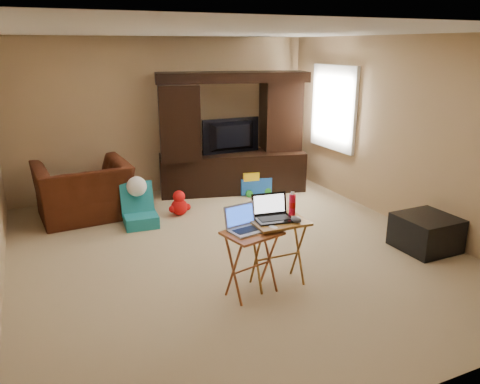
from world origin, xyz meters
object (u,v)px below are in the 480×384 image
mouse_left (273,229)px  laptop_right (274,209)px  laptop_left (248,220)px  water_bottle (292,205)px  recliner (83,191)px  entertainment_center (232,134)px  tray_table_right (278,252)px  mouse_right (296,219)px  plush_toy (179,203)px  push_toy (255,182)px  tray_table_left (252,263)px  child_rocker (140,205)px  television (233,137)px  ottoman (426,233)px

mouse_left → laptop_right: bearing=58.8°
laptop_left → water_bottle: size_ratio=1.59×
recliner → laptop_right: laptop_right is taller
entertainment_center → tray_table_right: bearing=-91.8°
recliner → tray_table_right: bearing=114.5°
mouse_right → plush_toy: bearing=99.6°
push_toy → tray_table_left: (-1.49, -2.95, 0.13)m
child_rocker → tray_table_left: (0.58, -2.27, 0.03)m
television → laptop_right: television is taller
laptop_right → water_bottle: 0.25m
laptop_right → mouse_right: size_ratio=2.58×
entertainment_center → mouse_left: bearing=-93.4°
recliner → mouse_left: recliner is taller
tray_table_right → laptop_right: (-0.04, 0.02, 0.47)m
tray_table_left → laptop_right: 0.58m
mouse_left → water_bottle: 0.42m
push_toy → tray_table_right: size_ratio=0.75×
mouse_right → laptop_right: bearing=140.5°
tray_table_right → laptop_left: bearing=-172.4°
plush_toy → tray_table_right: size_ratio=0.53×
tray_table_left → laptop_right: bearing=4.7°
ottoman → laptop_right: (-2.10, -0.01, 0.62)m
television → plush_toy: (-1.17, -0.71, -0.75)m
television → mouse_left: size_ratio=7.45×
recliner → mouse_left: (1.42, -2.98, 0.29)m
plush_toy → mouse_left: (0.16, -2.54, 0.50)m
tray_table_right → water_bottle: bearing=22.9°
recliner → tray_table_left: recliner is taller
entertainment_center → recliner: 2.52m
tray_table_right → mouse_left: size_ratio=5.26×
push_toy → recliner: bearing=-170.2°
television → laptop_right: 3.22m
push_toy → tray_table_right: bearing=-102.9°
recliner → tray_table_right: size_ratio=1.75×
recliner → child_rocker: (0.65, -0.64, -0.11)m
plush_toy → mouse_right: (0.43, -2.52, 0.55)m
entertainment_center → television: entertainment_center is taller
entertainment_center → mouse_left: (-1.02, -3.29, -0.30)m
entertainment_center → laptop_left: 3.43m
entertainment_center → child_rocker: bearing=-138.3°
entertainment_center → plush_toy: 1.61m
push_toy → tray_table_right: tray_table_right is taller
mouse_right → water_bottle: size_ratio=0.66×
ottoman → tray_table_right: 2.07m
tray_table_right → plush_toy: bearing=98.2°
tray_table_right → water_bottle: size_ratio=3.25×
entertainment_center → ottoman: entertainment_center is taller
entertainment_center → laptop_left: entertainment_center is taller
push_toy → laptop_left: size_ratio=1.53×
mouse_right → water_bottle: 0.23m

